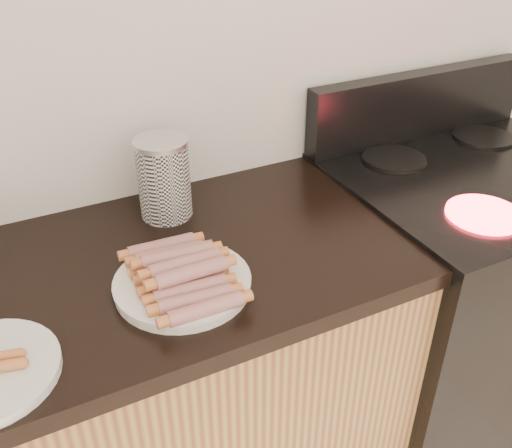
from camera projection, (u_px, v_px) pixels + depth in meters
name	position (u px, v px, depth m)	size (l,w,h in m)	color
wall_back	(158.00, 32.00, 1.30)	(4.00, 0.04, 2.60)	silver
stove	(452.00, 301.00, 1.80)	(0.76, 0.65, 0.91)	black
stove_panel	(419.00, 105.00, 1.72)	(0.76, 0.06, 0.20)	black
burner_near_left	(484.00, 214.00, 1.36)	(0.18, 0.18, 0.01)	#FF1E2D
burner_far_left	(394.00, 159.00, 1.62)	(0.18, 0.18, 0.01)	black
burner_far_right	(483.00, 137.00, 1.75)	(0.18, 0.18, 0.01)	black
main_plate	(183.00, 285.00, 1.14)	(0.27, 0.27, 0.02)	white
hotdog_pile	(182.00, 272.00, 1.12)	(0.14, 0.27, 0.06)	maroon
canister	(164.00, 178.00, 1.34)	(0.13, 0.13, 0.20)	white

